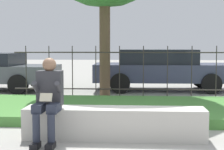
# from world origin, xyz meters

# --- Properties ---
(ground_plane) EXTENTS (60.00, 60.00, 0.00)m
(ground_plane) POSITION_xyz_m (0.00, 0.00, 0.00)
(ground_plane) COLOR #9E9B93
(stone_bench) EXTENTS (2.86, 0.53, 0.50)m
(stone_bench) POSITION_xyz_m (-0.20, 0.00, 0.22)
(stone_bench) COLOR beige
(stone_bench) RESTS_ON ground_plane
(person_seated_reader) EXTENTS (0.42, 0.73, 1.30)m
(person_seated_reader) POSITION_xyz_m (-1.19, -0.30, 0.72)
(person_seated_reader) COLOR black
(person_seated_reader) RESTS_ON ground_plane
(grass_berm) EXTENTS (8.40, 2.95, 0.19)m
(grass_berm) POSITION_xyz_m (0.00, 2.18, 0.09)
(grass_berm) COLOR #4C893D
(grass_berm) RESTS_ON ground_plane
(iron_fence) EXTENTS (6.40, 0.03, 1.46)m
(iron_fence) POSITION_xyz_m (0.00, 4.17, 0.77)
(iron_fence) COLOR #332D28
(iron_fence) RESTS_ON ground_plane
(car_parked_center) EXTENTS (4.49, 1.97, 1.33)m
(car_parked_center) POSITION_xyz_m (0.95, 6.39, 0.72)
(car_parked_center) COLOR #383D56
(car_parked_center) RESTS_ON ground_plane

